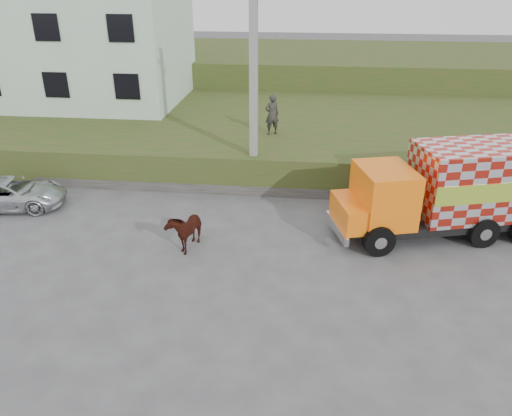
# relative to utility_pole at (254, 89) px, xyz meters

# --- Properties ---
(ground) EXTENTS (120.00, 120.00, 0.00)m
(ground) POSITION_rel_utility_pole_xyz_m (1.00, -4.60, -4.08)
(ground) COLOR #474749
(ground) RESTS_ON ground
(embankment) EXTENTS (40.00, 12.00, 1.50)m
(embankment) POSITION_rel_utility_pole_xyz_m (1.00, 5.40, -3.33)
(embankment) COLOR #294A18
(embankment) RESTS_ON ground
(embankment_far) EXTENTS (40.00, 12.00, 3.00)m
(embankment_far) POSITION_rel_utility_pole_xyz_m (1.00, 17.40, -2.58)
(embankment_far) COLOR #294A18
(embankment_far) RESTS_ON ground
(retaining_strip) EXTENTS (16.00, 0.50, 0.40)m
(retaining_strip) POSITION_rel_utility_pole_xyz_m (-1.00, -0.40, -3.88)
(retaining_strip) COLOR #595651
(retaining_strip) RESTS_ON ground
(building) EXTENTS (10.00, 8.00, 6.00)m
(building) POSITION_rel_utility_pole_xyz_m (-10.00, 8.40, 0.42)
(building) COLOR #B8D7B9
(building) RESTS_ON embankment
(utility_pole) EXTENTS (1.20, 0.30, 8.00)m
(utility_pole) POSITION_rel_utility_pole_xyz_m (0.00, 0.00, 0.00)
(utility_pole) COLOR gray
(utility_pole) RESTS_ON ground
(cargo_truck) EXTENTS (7.18, 3.87, 3.06)m
(cargo_truck) POSITION_rel_utility_pole_xyz_m (6.83, -2.92, -2.50)
(cargo_truck) COLOR black
(cargo_truck) RESTS_ON ground
(cow) EXTENTS (1.03, 1.66, 1.30)m
(cow) POSITION_rel_utility_pole_xyz_m (-1.66, -4.77, -3.42)
(cow) COLOR black
(cow) RESTS_ON ground
(suv) EXTENTS (4.31, 2.54, 1.13)m
(suv) POSITION_rel_utility_pole_xyz_m (-8.88, -2.60, -3.51)
(suv) COLOR #A9AFB2
(suv) RESTS_ON ground
(pedestrian) EXTENTS (0.75, 0.64, 1.75)m
(pedestrian) POSITION_rel_utility_pole_xyz_m (0.49, 2.82, -1.70)
(pedestrian) COLOR #302E2B
(pedestrian) RESTS_ON embankment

